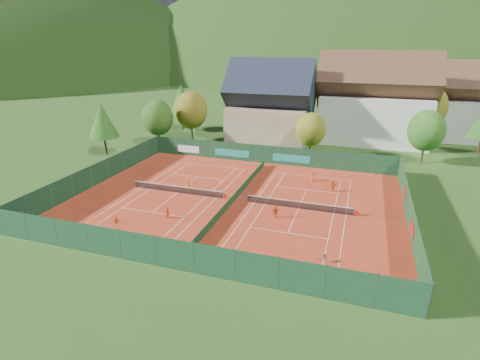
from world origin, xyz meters
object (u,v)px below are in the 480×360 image
Objects in this scene: player_right_far_a at (313,176)px; ball_hopper at (325,257)px; chalet at (270,108)px; player_right_near at (276,211)px; hotel_block_b at (447,106)px; hotel_block_a at (374,104)px; player_left_near at (116,219)px; player_left_far at (188,185)px; player_left_mid at (167,214)px; player_right_far_b at (333,186)px.

ball_hopper is at bearing 113.35° from player_right_far_a.
chalet is 23.82m from player_right_far_a.
player_right_far_a is at bearing 39.64° from player_right_near.
chalet is 10.76× the size of player_right_far_a.
player_right_near is (-24.06, -47.27, -5.83)m from hotel_block_b.
player_left_near is at bearing -119.40° from hotel_block_a.
hotel_block_a is at bearing 35.30° from player_right_near.
chalet is 41.34m from player_left_near.
player_left_far is at bearing 148.00° from ball_hopper.
player_left_mid is 21.95m from player_right_far_b.
chalet reaches higher than player_right_near.
ball_hopper is 0.53× the size of player_right_far_a.
player_left_near is 0.82× the size of player_right_far_a.
player_left_far is at bearing 120.29° from player_right_near.
player_right_far_b is at bearing -116.67° from hotel_block_b.
player_left_near is at bearing 163.30° from player_right_near.
player_right_near is at bearing 92.41° from player_right_far_a.
chalet is 20.25× the size of ball_hopper.
player_right_far_b is at bearing 147.59° from player_right_far_a.
player_right_far_a is 4.31m from player_right_far_b.
player_right_near is (13.04, -4.59, 0.06)m from player_left_far.
player_left_near is 1.02× the size of player_left_mid.
player_right_far_a reaches higher than player_left_mid.
player_right_far_a reaches higher than ball_hopper.
player_right_far_a is (-3.97, 20.62, 0.20)m from ball_hopper.
player_right_far_a is (13.80, 17.10, 0.15)m from player_left_mid.
player_left_near is (-26.08, -46.28, -6.77)m from hotel_block_a.
chalet reaches higher than player_right_far_b.
chalet reaches higher than player_left_near.
ball_hopper is at bearing -107.97° from hotel_block_b.
player_left_mid is at bearing -7.18° from player_left_near.
player_right_far_a is at bearing -154.34° from player_left_far.
player_right_near is (16.03, 7.01, 0.17)m from player_left_near.
player_left_near is 5.47m from player_left_mid.
player_left_far is 0.93× the size of player_right_near.
chalet is at bearing 96.41° from player_left_mid.
ball_hopper is at bearing 87.01° from player_right_far_b.
chalet is 34.94m from player_right_near.
player_left_near is (-22.32, 0.48, 0.06)m from ball_hopper.
chalet is at bearing -157.01° from hotel_block_b.
hotel_block_b is at bearing 65.57° from player_left_mid.
player_left_mid is at bearing 158.78° from player_right_near.
hotel_block_a is 16.14m from hotel_block_b.
chalet is 29.57m from player_left_far.
player_left_near reaches higher than ball_hopper.
chalet is 13.13× the size of player_left_near.
player_right_far_a is (-21.74, -34.15, -5.87)m from hotel_block_b.
player_right_far_a is (2.32, 13.12, -0.03)m from player_right_near.
ball_hopper is at bearing -42.15° from player_left_near.
player_left_near is (-7.08, -40.28, -6.01)m from chalet.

